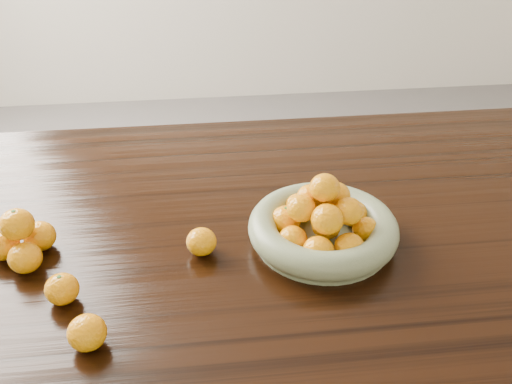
{
  "coord_description": "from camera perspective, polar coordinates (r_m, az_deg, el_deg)",
  "views": [
    {
      "loc": [
        -0.1,
        -1.01,
        1.45
      ],
      "look_at": [
        0.02,
        -0.02,
        0.83
      ],
      "focal_mm": 40.0,
      "sensor_mm": 36.0,
      "label": 1
    }
  ],
  "objects": [
    {
      "name": "loose_orange_2",
      "position": [
        1.13,
        -5.48,
        -4.97
      ],
      "size": [
        0.06,
        0.06,
        0.06
      ],
      "primitive_type": "ellipsoid",
      "color": "orange",
      "rests_on": "dining_table"
    },
    {
      "name": "loose_orange_0",
      "position": [
        1.07,
        -18.83,
        -9.17
      ],
      "size": [
        0.06,
        0.06,
        0.06
      ],
      "primitive_type": "ellipsoid",
      "color": "orange",
      "rests_on": "dining_table"
    },
    {
      "name": "orange_pyramid",
      "position": [
        1.19,
        -22.42,
        -4.5
      ],
      "size": [
        0.13,
        0.13,
        0.11
      ],
      "rotation": [
        0.0,
        0.0,
        0.33
      ],
      "color": "orange",
      "rests_on": "dining_table"
    },
    {
      "name": "loose_orange_1",
      "position": [
        0.98,
        -16.54,
        -13.33
      ],
      "size": [
        0.06,
        0.06,
        0.06
      ],
      "primitive_type": "ellipsoid",
      "color": "orange",
      "rests_on": "dining_table"
    },
    {
      "name": "fruit_bowl",
      "position": [
        1.15,
        6.72,
        -3.36
      ],
      "size": [
        0.3,
        0.3,
        0.15
      ],
      "rotation": [
        0.0,
        0.0,
        0.27
      ],
      "color": "gray",
      "rests_on": "dining_table"
    },
    {
      "name": "dining_table",
      "position": [
        1.29,
        -0.88,
        -5.98
      ],
      "size": [
        2.0,
        1.0,
        0.75
      ],
      "color": "black",
      "rests_on": "ground"
    }
  ]
}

